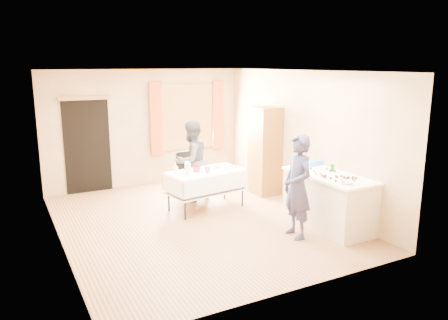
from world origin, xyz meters
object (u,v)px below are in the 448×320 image
cabinet (265,151)px  counter (328,201)px  party_table (206,186)px  girl (298,187)px  chair (189,184)px  woman (191,161)px

cabinet → counter: bearing=-92.7°
party_table → counter: bearing=-59.6°
counter → girl: (-0.75, -0.12, 0.38)m
cabinet → girl: cabinet is taller
party_table → chair: size_ratio=1.65×
counter → woman: bearing=121.1°
counter → party_table: 2.30m
cabinet → woman: cabinet is taller
cabinet → counter: size_ratio=1.11×
counter → woman: (-1.46, 2.43, 0.36)m
party_table → girl: bearing=-78.6°
cabinet → girl: 2.42m
girl → cabinet: bearing=163.6°
chair → party_table: bearing=-97.0°
cabinet → counter: 2.20m
party_table → woman: (-0.02, 0.64, 0.37)m
party_table → girl: size_ratio=0.94×
cabinet → woman: bearing=169.7°
cabinet → woman: size_ratio=1.13×
counter → girl: bearing=-171.0°
girl → woman: size_ratio=1.02×
cabinet → chair: size_ratio=1.96×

